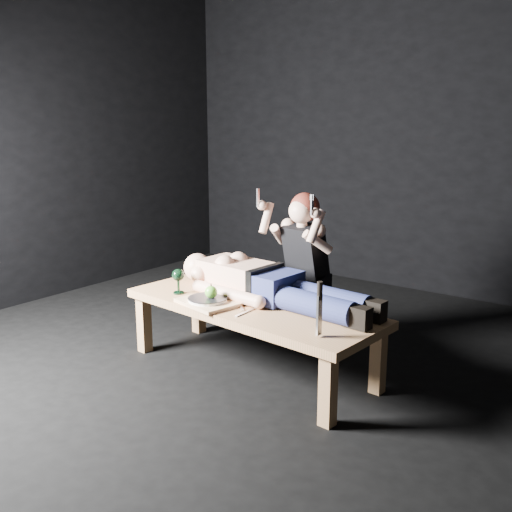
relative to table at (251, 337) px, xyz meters
name	(u,v)px	position (x,y,z in m)	size (l,w,h in m)	color
ground	(248,375)	(0.03, -0.07, -0.23)	(5.00, 5.00, 0.00)	black
back_wall	(413,130)	(0.03, 2.43, 1.27)	(5.00, 5.00, 0.00)	black
table	(251,337)	(0.00, 0.00, 0.00)	(1.72, 0.64, 0.45)	#B0784F
lying_man	(272,281)	(0.06, 0.13, 0.35)	(1.67, 0.51, 0.26)	#D4A386
kneeling_woman	(312,267)	(0.05, 0.65, 0.34)	(0.60, 0.68, 1.13)	black
serving_tray	(208,302)	(-0.21, -0.17, 0.24)	(0.37, 0.27, 0.02)	tan
plate	(208,299)	(-0.21, -0.17, 0.26)	(0.25, 0.25, 0.02)	white
apple	(211,292)	(-0.19, -0.16, 0.31)	(0.08, 0.08, 0.08)	#65AC30
goblet	(178,281)	(-0.52, -0.11, 0.31)	(0.08, 0.08, 0.17)	black
fork_flat	(186,299)	(-0.40, -0.18, 0.23)	(0.02, 0.18, 0.01)	#B2B2B7
knife_flat	(245,313)	(0.08, -0.17, 0.23)	(0.02, 0.18, 0.01)	#B2B2B7
spoon_flat	(241,306)	(-0.01, -0.09, 0.23)	(0.02, 0.18, 0.01)	#B2B2B7
carving_knife	(319,309)	(0.64, -0.25, 0.38)	(0.04, 0.04, 0.31)	#B2B2B7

